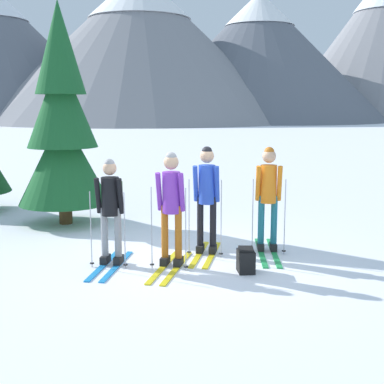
% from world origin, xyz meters
% --- Properties ---
extents(ground_plane, '(400.00, 400.00, 0.00)m').
position_xyz_m(ground_plane, '(0.00, 0.00, 0.00)').
color(ground_plane, white).
extents(skier_in_black, '(0.61, 1.61, 1.69)m').
position_xyz_m(skier_in_black, '(-1.16, -0.22, 0.95)').
color(skier_in_black, '#1E84D1').
rests_on(skier_in_black, ground).
extents(skier_in_purple, '(0.63, 1.74, 1.81)m').
position_xyz_m(skier_in_purple, '(-0.20, -0.30, 1.00)').
color(skier_in_purple, yellow).
rests_on(skier_in_purple, ground).
extents(skier_in_blue, '(0.60, 1.60, 1.83)m').
position_xyz_m(skier_in_blue, '(0.35, 0.42, 1.03)').
color(skier_in_blue, yellow).
rests_on(skier_in_blue, ground).
extents(skier_in_orange, '(0.61, 1.79, 1.82)m').
position_xyz_m(skier_in_orange, '(1.40, 0.59, 1.01)').
color(skier_in_orange, green).
rests_on(skier_in_orange, ground).
extents(pine_tree_mid, '(1.91, 1.91, 4.61)m').
position_xyz_m(pine_tree_mid, '(-2.67, 2.64, 2.11)').
color(pine_tree_mid, '#51381E').
rests_on(pine_tree_mid, ground).
extents(backpack_on_snow_front, '(0.28, 0.35, 0.38)m').
position_xyz_m(backpack_on_snow_front, '(0.94, -0.57, 0.19)').
color(backpack_on_snow_front, black).
rests_on(backpack_on_snow_front, ground).
extents(mountain_ridge_distant, '(106.23, 58.12, 27.03)m').
position_xyz_m(mountain_ridge_distant, '(-1.07, 76.06, 11.44)').
color(mountain_ridge_distant, slate).
rests_on(mountain_ridge_distant, ground).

